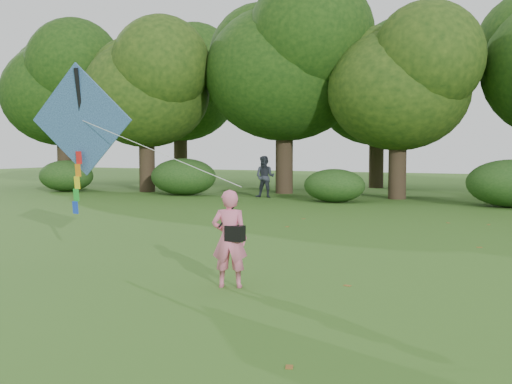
% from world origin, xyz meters
% --- Properties ---
extents(ground, '(100.00, 100.00, 0.00)m').
position_xyz_m(ground, '(0.00, 0.00, 0.00)').
color(ground, '#265114').
rests_on(ground, ground).
extents(man_kite_flyer, '(0.70, 0.57, 1.64)m').
position_xyz_m(man_kite_flyer, '(-0.19, 0.48, 0.82)').
color(man_kite_flyer, '#E26A8C').
rests_on(man_kite_flyer, ground).
extents(bystander_left, '(1.01, 0.83, 1.94)m').
position_xyz_m(bystander_left, '(-7.71, 18.06, 0.97)').
color(bystander_left, '#2A2F39').
rests_on(bystander_left, ground).
extents(crossbody_bag, '(0.43, 0.20, 0.68)m').
position_xyz_m(crossbody_bag, '(-0.07, 0.45, 0.93)').
color(crossbody_bag, black).
rests_on(crossbody_bag, ground).
extents(flying_kite, '(5.33, 1.31, 3.09)m').
position_xyz_m(flying_kite, '(-4.11, 1.41, 2.85)').
color(flying_kite, '#235D99').
rests_on(flying_kite, ground).
extents(tree_line, '(54.70, 15.30, 9.48)m').
position_xyz_m(tree_line, '(1.67, 22.88, 5.60)').
color(tree_line, '#3A2D1E').
rests_on(tree_line, ground).
extents(shrub_band, '(39.15, 3.22, 1.88)m').
position_xyz_m(shrub_band, '(-0.72, 17.60, 0.86)').
color(shrub_band, '#264919').
rests_on(shrub_band, ground).
extents(fallen_leaves, '(10.26, 14.38, 0.01)m').
position_xyz_m(fallen_leaves, '(1.15, 6.96, 0.01)').
color(fallen_leaves, brown).
rests_on(fallen_leaves, ground).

